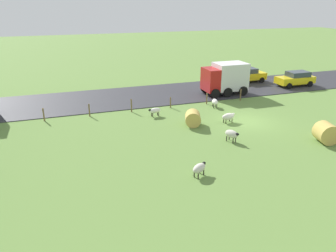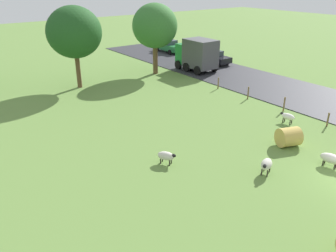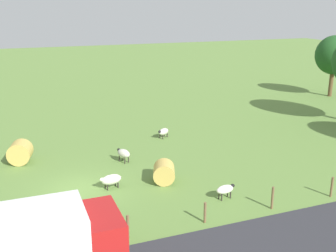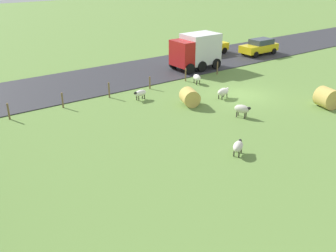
# 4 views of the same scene
# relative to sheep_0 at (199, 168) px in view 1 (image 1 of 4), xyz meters

# --- Properties ---
(ground_plane) EXTENTS (160.00, 160.00, 0.00)m
(ground_plane) POSITION_rel_sheep_0_xyz_m (6.77, -7.40, -0.49)
(ground_plane) COLOR olive
(road_strip) EXTENTS (8.00, 80.00, 0.06)m
(road_strip) POSITION_rel_sheep_0_xyz_m (16.92, -7.40, -0.46)
(road_strip) COLOR #2D2D33
(road_strip) RESTS_ON ground_plane
(sheep_0) EXTENTS (0.94, 1.11, 0.74)m
(sheep_0) POSITION_rel_sheep_0_xyz_m (0.00, 0.00, 0.00)
(sheep_0) COLOR beige
(sheep_0) RESTS_ON ground_plane
(sheep_1) EXTENTS (0.57, 1.14, 0.74)m
(sheep_1) POSITION_rel_sheep_0_xyz_m (10.49, -0.51, 0.03)
(sheep_1) COLOR white
(sheep_1) RESTS_ON ground_plane
(sheep_2) EXTENTS (1.15, 0.92, 0.85)m
(sheep_2) POSITION_rel_sheep_0_xyz_m (3.65, -4.06, 0.09)
(sheep_2) COLOR beige
(sheep_2) RESTS_ON ground_plane
(sheep_3) EXTENTS (1.15, 0.77, 0.79)m
(sheep_3) POSITION_rel_sheep_0_xyz_m (11.13, -6.49, 0.04)
(sheep_3) COLOR white
(sheep_3) RESTS_ON ground_plane
(sheep_4) EXTENTS (0.75, 1.28, 0.78)m
(sheep_4) POSITION_rel_sheep_0_xyz_m (7.15, -5.71, 0.01)
(sheep_4) COLOR silver
(sheep_4) RESTS_ON ground_plane
(hay_bale_0) EXTENTS (1.59, 1.69, 1.42)m
(hay_bale_0) POSITION_rel_sheep_0_xyz_m (1.45, -10.19, 0.22)
(hay_bale_0) COLOR tan
(hay_bale_0) RESTS_ON ground_plane
(hay_bale_1) EXTENTS (1.63, 1.58, 1.21)m
(hay_bale_1) POSITION_rel_sheep_0_xyz_m (7.45, -2.74, 0.12)
(hay_bale_1) COLOR tan
(hay_bale_1) RESTS_ON ground_plane
(fence_post_0) EXTENTS (0.12, 0.12, 1.14)m
(fence_post_0) POSITION_rel_sheep_0_xyz_m (12.29, -9.87, 0.09)
(fence_post_0) COLOR brown
(fence_post_0) RESTS_ON ground_plane
(fence_post_1) EXTENTS (0.12, 0.12, 1.09)m
(fence_post_1) POSITION_rel_sheep_0_xyz_m (12.29, -6.21, 0.06)
(fence_post_1) COLOR brown
(fence_post_1) RESTS_ON ground_plane
(fence_post_2) EXTENTS (0.12, 0.12, 1.01)m
(fence_post_2) POSITION_rel_sheep_0_xyz_m (12.29, -2.55, 0.02)
(fence_post_2) COLOR brown
(fence_post_2) RESTS_ON ground_plane
(fence_post_3) EXTENTS (0.12, 0.12, 1.17)m
(fence_post_3) POSITION_rel_sheep_0_xyz_m (12.29, 1.11, 0.10)
(fence_post_3) COLOR brown
(fence_post_3) RESTS_ON ground_plane
(fence_post_4) EXTENTS (0.12, 0.12, 1.10)m
(fence_post_4) POSITION_rel_sheep_0_xyz_m (12.29, 4.77, 0.06)
(fence_post_4) COLOR brown
(fence_post_4) RESTS_ON ground_plane
(fence_post_5) EXTENTS (0.12, 0.12, 1.10)m
(fence_post_5) POSITION_rel_sheep_0_xyz_m (12.29, 8.43, 0.07)
(fence_post_5) COLOR brown
(fence_post_5) RESTS_ON ground_plane
(truck_1) EXTENTS (2.71, 4.43, 3.21)m
(truck_1) POSITION_rel_sheep_0_xyz_m (14.84, -9.45, 1.29)
(truck_1) COLOR #B21919
(truck_1) RESTS_ON road_strip
(car_1) EXTENTS (1.98, 3.95, 1.67)m
(car_1) POSITION_rel_sheep_0_xyz_m (18.74, -14.70, 0.43)
(car_1) COLOR yellow
(car_1) RESTS_ON road_strip
(car_2) EXTENTS (2.05, 4.38, 1.64)m
(car_2) POSITION_rel_sheep_0_xyz_m (15.36, -18.83, 0.42)
(car_2) COLOR yellow
(car_2) RESTS_ON road_strip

